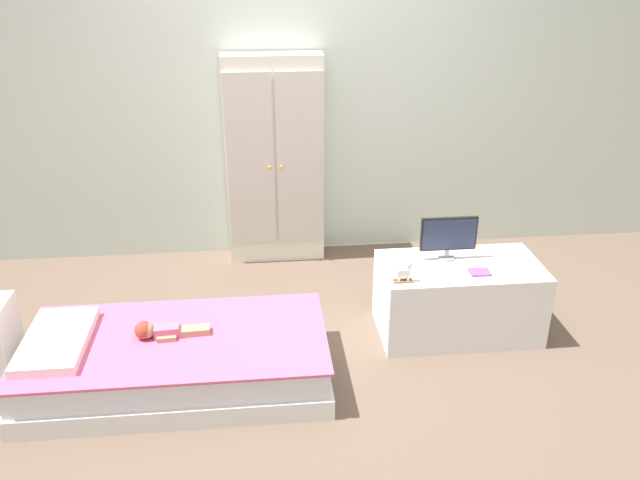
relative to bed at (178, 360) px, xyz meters
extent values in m
cube|color=brown|center=(0.73, 0.09, -0.15)|extent=(10.00, 10.00, 0.02)
cube|color=silver|center=(0.73, 1.66, 1.21)|extent=(6.40, 0.05, 2.70)
cube|color=white|center=(0.00, 0.00, -0.08)|extent=(1.61, 0.81, 0.12)
cube|color=silver|center=(0.00, 0.00, 0.05)|extent=(1.57, 0.77, 0.15)
cube|color=#D65B84|center=(0.00, 0.00, 0.13)|extent=(1.60, 0.80, 0.02)
cube|color=white|center=(-0.61, 0.00, 0.17)|extent=(0.32, 0.58, 0.05)
cube|color=#D6668E|center=(-0.04, 0.02, 0.17)|extent=(0.13, 0.09, 0.06)
cube|color=tan|center=(0.10, 0.05, 0.16)|extent=(0.16, 0.05, 0.04)
cube|color=tan|center=(0.10, 0.01, 0.16)|extent=(0.16, 0.05, 0.04)
cube|color=tan|center=(-0.05, 0.08, 0.15)|extent=(0.10, 0.03, 0.03)
cube|color=tan|center=(-0.04, -0.03, 0.15)|extent=(0.10, 0.03, 0.03)
sphere|color=tan|center=(-0.15, 0.02, 0.19)|extent=(0.09, 0.09, 0.09)
sphere|color=#9E3D2D|center=(-0.16, 0.02, 0.19)|extent=(0.10, 0.10, 0.10)
cube|color=white|center=(0.60, 1.51, 0.62)|extent=(0.70, 0.21, 1.51)
cube|color=beige|center=(0.43, 1.40, 0.65)|extent=(0.33, 0.02, 1.24)
cube|color=beige|center=(0.77, 1.40, 0.65)|extent=(0.33, 0.02, 1.24)
sphere|color=gold|center=(0.56, 1.38, 0.62)|extent=(0.02, 0.02, 0.02)
sphere|color=gold|center=(0.64, 1.38, 0.62)|extent=(0.02, 0.02, 0.02)
cube|color=white|center=(1.65, 0.35, 0.09)|extent=(0.95, 0.52, 0.45)
cylinder|color=#99999E|center=(1.58, 0.44, 0.32)|extent=(0.10, 0.10, 0.01)
cylinder|color=#99999E|center=(1.58, 0.44, 0.35)|extent=(0.02, 0.02, 0.05)
cube|color=black|center=(1.58, 0.44, 0.48)|extent=(0.34, 0.02, 0.21)
cube|color=#28334C|center=(1.58, 0.42, 0.48)|extent=(0.32, 0.01, 0.19)
cube|color=#8E6642|center=(1.26, 0.19, 0.32)|extent=(0.11, 0.01, 0.01)
cube|color=#8E6642|center=(1.26, 0.16, 0.32)|extent=(0.11, 0.01, 0.01)
cube|color=white|center=(1.26, 0.17, 0.37)|extent=(0.07, 0.03, 0.04)
cylinder|color=white|center=(1.28, 0.18, 0.34)|extent=(0.01, 0.01, 0.03)
cylinder|color=white|center=(1.28, 0.16, 0.34)|extent=(0.01, 0.01, 0.03)
cylinder|color=white|center=(1.23, 0.18, 0.34)|extent=(0.01, 0.01, 0.03)
cylinder|color=white|center=(1.23, 0.16, 0.34)|extent=(0.01, 0.01, 0.03)
cylinder|color=white|center=(1.29, 0.17, 0.41)|extent=(0.02, 0.02, 0.02)
sphere|color=white|center=(1.29, 0.17, 0.43)|extent=(0.04, 0.04, 0.04)
cube|color=#8E51B2|center=(1.72, 0.23, 0.32)|extent=(0.12, 0.09, 0.01)
camera|label=1|loc=(0.47, -2.95, 2.05)|focal=36.20mm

